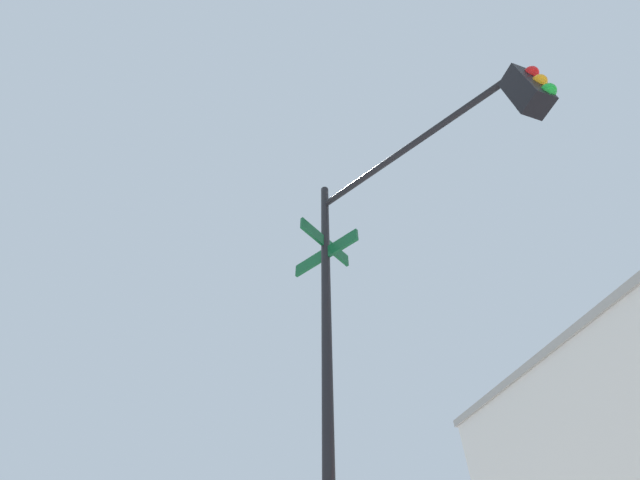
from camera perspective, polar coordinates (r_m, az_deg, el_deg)
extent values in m
cylinder|color=black|center=(4.62, 0.99, -17.35)|extent=(0.12, 0.12, 6.47)
cylinder|color=black|center=(6.07, 11.98, 12.30)|extent=(2.67, 1.66, 0.09)
cube|color=black|center=(5.62, 26.50, 17.89)|extent=(0.28, 0.28, 0.80)
sphere|color=red|center=(5.84, 27.02, 19.69)|extent=(0.18, 0.18, 0.18)
sphere|color=orange|center=(5.63, 27.91, 18.61)|extent=(0.18, 0.18, 0.18)
sphere|color=green|center=(5.43, 28.86, 17.45)|extent=(0.18, 0.18, 0.18)
cube|color=#0F5128|center=(5.69, 0.77, -1.89)|extent=(0.96, 0.60, 0.20)
cube|color=#0F5128|center=(5.85, 0.75, -0.37)|extent=(0.55, 0.88, 0.20)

